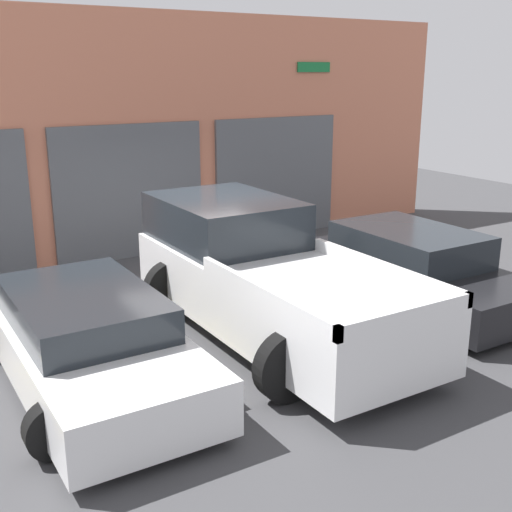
# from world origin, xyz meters

# --- Properties ---
(ground_plane) EXTENTS (28.00, 28.00, 0.00)m
(ground_plane) POSITION_xyz_m (0.00, 0.00, 0.00)
(ground_plane) COLOR #3D3D3F
(shophouse_building) EXTENTS (15.77, 0.68, 4.88)m
(shophouse_building) POSITION_xyz_m (-0.01, 3.29, 2.39)
(shophouse_building) COLOR #D17A5B
(shophouse_building) RESTS_ON ground
(pickup_truck) EXTENTS (2.61, 5.29, 1.81)m
(pickup_truck) POSITION_xyz_m (0.00, -1.75, 0.85)
(pickup_truck) COLOR white
(pickup_truck) RESTS_ON ground
(sedan_white) EXTENTS (2.18, 4.45, 1.17)m
(sedan_white) POSITION_xyz_m (-2.71, -2.05, 0.56)
(sedan_white) COLOR white
(sedan_white) RESTS_ON ground
(sedan_side) EXTENTS (2.16, 4.23, 1.24)m
(sedan_side) POSITION_xyz_m (2.71, -2.04, 0.58)
(sedan_side) COLOR black
(sedan_side) RESTS_ON ground
(parking_stripe_left) EXTENTS (0.12, 2.20, 0.01)m
(parking_stripe_left) POSITION_xyz_m (-1.36, -2.07, 0.00)
(parking_stripe_left) COLOR gold
(parking_stripe_left) RESTS_ON ground
(parking_stripe_centre) EXTENTS (0.12, 2.20, 0.01)m
(parking_stripe_centre) POSITION_xyz_m (1.36, -2.07, 0.00)
(parking_stripe_centre) COLOR gold
(parking_stripe_centre) RESTS_ON ground
(parking_stripe_right) EXTENTS (0.12, 2.20, 0.01)m
(parking_stripe_right) POSITION_xyz_m (4.07, -2.07, 0.00)
(parking_stripe_right) COLOR gold
(parking_stripe_right) RESTS_ON ground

